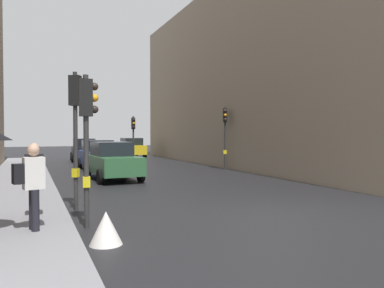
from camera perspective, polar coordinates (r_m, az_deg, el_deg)
The scene contains 14 objects.
ground_plane at distance 10.65m, azimuth 11.78°, elevation -10.13°, with size 120.00×120.00×0.00m, color black.
sidewalk_kerb at distance 14.72m, azimuth -24.51°, elevation -6.68°, with size 2.59×40.00×0.16m, color gray.
building_facade_right at distance 28.19m, azimuth 14.68°, elevation 9.18°, with size 12.00×29.09×11.84m, color gray.
traffic_light_near_right at distance 11.23m, azimuth -16.85°, elevation 4.14°, with size 0.45×0.36×3.88m.
traffic_light_far_median at distance 28.08m, azimuth -8.72°, elevation 1.95°, with size 0.25×0.44×3.41m.
traffic_light_near_left at distance 9.04m, azimuth -15.33°, elevation 3.11°, with size 0.44×0.26×3.48m.
traffic_light_mid_street at distance 22.93m, azimuth 4.94°, elevation 2.67°, with size 0.34×0.45×3.77m.
car_yellow_taxi at distance 35.09m, azimuth -9.06°, elevation -0.55°, with size 2.07×4.23×1.76m.
car_blue_van at distance 23.60m, azimuth -13.80°, elevation -1.59°, with size 2.04×4.21×1.76m.
car_green_estate at distance 18.26m, azimuth -11.72°, elevation -2.48°, with size 2.21×4.30×1.76m.
car_dark_suv at distance 31.37m, azimuth -15.75°, elevation -0.84°, with size 2.23×4.31×1.76m.
pedestrian_with_black_backpack at distance 8.54m, azimuth -22.76°, elevation -5.21°, with size 0.64×0.40×1.77m.
pedestrian_in_dark_coat at distance 9.83m, azimuth -22.41°, elevation -4.52°, with size 0.42×0.36×1.77m.
warning_sign_triangle at distance 7.76m, azimuth -12.68°, elevation -12.08°, with size 0.64×0.64×0.65m, color silver.
Camera 1 is at (-5.95, -8.57, 2.15)m, focal length 35.86 mm.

